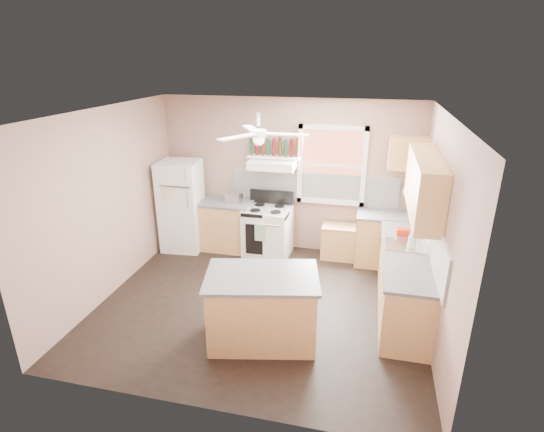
% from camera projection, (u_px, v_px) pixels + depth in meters
% --- Properties ---
extents(floor, '(4.50, 4.50, 0.00)m').
position_uv_depth(floor, '(261.00, 304.00, 6.11)').
color(floor, black).
rests_on(floor, ground).
extents(ceiling, '(4.50, 4.50, 0.00)m').
position_uv_depth(ceiling, '(258.00, 113.00, 5.14)').
color(ceiling, white).
rests_on(ceiling, ground).
extents(wall_back, '(4.50, 0.05, 2.70)m').
position_uv_depth(wall_back, '(289.00, 176.00, 7.47)').
color(wall_back, '#8A6A5E').
rests_on(wall_back, ground).
extents(wall_right, '(0.05, 4.00, 2.70)m').
position_uv_depth(wall_right, '(441.00, 231.00, 5.14)').
color(wall_right, '#8A6A5E').
rests_on(wall_right, ground).
extents(wall_left, '(0.05, 4.00, 2.70)m').
position_uv_depth(wall_left, '(107.00, 203.00, 6.11)').
color(wall_left, '#8A6A5E').
rests_on(wall_left, ground).
extents(backsplash_back, '(2.90, 0.03, 0.55)m').
position_uv_depth(backsplash_back, '(313.00, 188.00, 7.40)').
color(backsplash_back, white).
rests_on(backsplash_back, wall_back).
extents(backsplash_right, '(0.03, 2.60, 0.55)m').
position_uv_depth(backsplash_right, '(432.00, 235.00, 5.49)').
color(backsplash_right, white).
rests_on(backsplash_right, wall_right).
extents(window_view, '(1.00, 0.02, 1.20)m').
position_uv_depth(window_view, '(332.00, 165.00, 7.18)').
color(window_view, brown).
rests_on(window_view, wall_back).
extents(window_frame, '(1.16, 0.07, 1.36)m').
position_uv_depth(window_frame, '(332.00, 166.00, 7.15)').
color(window_frame, white).
rests_on(window_frame, wall_back).
extents(refrigerator, '(0.74, 0.73, 1.63)m').
position_uv_depth(refrigerator, '(182.00, 206.00, 7.61)').
color(refrigerator, white).
rests_on(refrigerator, floor).
extents(base_cabinet_left, '(0.90, 0.60, 0.86)m').
position_uv_depth(base_cabinet_left, '(228.00, 226.00, 7.73)').
color(base_cabinet_left, '#A87D46').
rests_on(base_cabinet_left, floor).
extents(counter_left, '(0.92, 0.62, 0.04)m').
position_uv_depth(counter_left, '(227.00, 203.00, 7.56)').
color(counter_left, '#505053').
rests_on(counter_left, base_cabinet_left).
extents(toaster, '(0.30, 0.20, 0.18)m').
position_uv_depth(toaster, '(234.00, 198.00, 7.49)').
color(toaster, silver).
rests_on(toaster, counter_left).
extents(stove, '(0.83, 0.69, 0.86)m').
position_uv_depth(stove, '(268.00, 232.00, 7.48)').
color(stove, white).
rests_on(stove, floor).
extents(range_hood, '(0.78, 0.50, 0.14)m').
position_uv_depth(range_hood, '(272.00, 164.00, 7.17)').
color(range_hood, white).
rests_on(range_hood, wall_back).
extents(bottle_shelf, '(0.90, 0.26, 0.03)m').
position_uv_depth(bottle_shelf, '(274.00, 157.00, 7.24)').
color(bottle_shelf, white).
rests_on(bottle_shelf, range_hood).
extents(cart, '(0.59, 0.40, 0.58)m').
position_uv_depth(cart, '(338.00, 242.00, 7.39)').
color(cart, '#A87D46').
rests_on(cart, floor).
extents(base_cabinet_corner, '(1.00, 0.60, 0.86)m').
position_uv_depth(base_cabinet_corner, '(386.00, 240.00, 7.13)').
color(base_cabinet_corner, '#A87D46').
rests_on(base_cabinet_corner, floor).
extents(base_cabinet_right, '(0.60, 2.20, 0.86)m').
position_uv_depth(base_cabinet_right, '(403.00, 283.00, 5.81)').
color(base_cabinet_right, '#A87D46').
rests_on(base_cabinet_right, floor).
extents(counter_corner, '(1.02, 0.62, 0.04)m').
position_uv_depth(counter_corner, '(389.00, 215.00, 6.97)').
color(counter_corner, '#505053').
rests_on(counter_corner, base_cabinet_corner).
extents(counter_right, '(0.62, 2.22, 0.04)m').
position_uv_depth(counter_right, '(406.00, 253.00, 5.66)').
color(counter_right, '#505053').
rests_on(counter_right, base_cabinet_right).
extents(sink, '(0.55, 0.45, 0.03)m').
position_uv_depth(sink, '(405.00, 246.00, 5.83)').
color(sink, silver).
rests_on(sink, counter_right).
extents(faucet, '(0.03, 0.03, 0.14)m').
position_uv_depth(faucet, '(418.00, 242.00, 5.77)').
color(faucet, silver).
rests_on(faucet, sink).
extents(upper_cabinet_right, '(0.33, 1.80, 0.76)m').
position_uv_depth(upper_cabinet_right, '(424.00, 185.00, 5.48)').
color(upper_cabinet_right, '#A87D46').
rests_on(upper_cabinet_right, wall_right).
extents(upper_cabinet_corner, '(0.60, 0.33, 0.52)m').
position_uv_depth(upper_cabinet_corner, '(408.00, 153.00, 6.68)').
color(upper_cabinet_corner, '#A87D46').
rests_on(upper_cabinet_corner, wall_back).
extents(paper_towel, '(0.26, 0.12, 0.12)m').
position_uv_depth(paper_towel, '(411.00, 193.00, 6.91)').
color(paper_towel, white).
rests_on(paper_towel, wall_back).
extents(island, '(1.41, 1.05, 0.86)m').
position_uv_depth(island, '(262.00, 309.00, 5.21)').
color(island, '#A87D46').
rests_on(island, floor).
extents(island_top, '(1.50, 1.14, 0.04)m').
position_uv_depth(island_top, '(262.00, 277.00, 5.05)').
color(island_top, '#505053').
rests_on(island_top, island).
extents(ceiling_fan_hub, '(0.20, 0.20, 0.08)m').
position_uv_depth(ceiling_fan_hub, '(259.00, 133.00, 5.23)').
color(ceiling_fan_hub, white).
rests_on(ceiling_fan_hub, ceiling).
extents(soap_bottle, '(0.12, 0.12, 0.25)m').
position_uv_depth(soap_bottle, '(412.00, 240.00, 5.70)').
color(soap_bottle, silver).
rests_on(soap_bottle, counter_right).
extents(red_caddy, '(0.19, 0.13, 0.10)m').
position_uv_depth(red_caddy, '(402.00, 232.00, 6.14)').
color(red_caddy, '#B2220F').
rests_on(red_caddy, counter_right).
extents(wine_bottles, '(0.86, 0.06, 0.31)m').
position_uv_depth(wine_bottles, '(274.00, 148.00, 7.18)').
color(wine_bottles, '#143819').
rests_on(wine_bottles, bottle_shelf).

